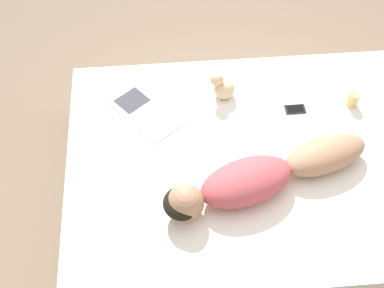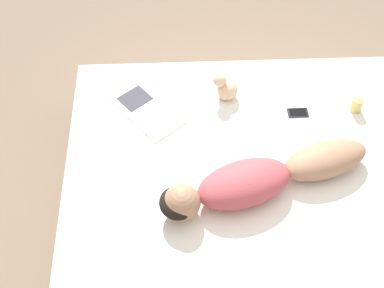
# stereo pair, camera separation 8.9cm
# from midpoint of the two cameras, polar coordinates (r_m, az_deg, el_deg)

# --- Properties ---
(ground_plane) EXTENTS (12.00, 12.00, 0.00)m
(ground_plane) POSITION_cam_midpoint_polar(r_m,az_deg,el_deg) (3.67, 5.19, -6.40)
(ground_plane) COLOR #7A6651
(bed) EXTENTS (1.77, 2.31, 0.54)m
(bed) POSITION_cam_midpoint_polar(r_m,az_deg,el_deg) (3.45, 5.50, -4.07)
(bed) COLOR beige
(bed) RESTS_ON ground_plane
(person) EXTENTS (0.60, 1.27, 0.21)m
(person) POSITION_cam_midpoint_polar(r_m,az_deg,el_deg) (3.03, 6.42, -3.54)
(person) COLOR #A37556
(person) RESTS_ON bed
(open_magazine) EXTENTS (0.56, 0.52, 0.01)m
(open_magazine) POSITION_cam_midpoint_polar(r_m,az_deg,el_deg) (3.46, -5.87, 3.53)
(open_magazine) COLOR silver
(open_magazine) RESTS_ON bed
(coffee_mug) EXTENTS (0.10, 0.07, 0.10)m
(coffee_mug) POSITION_cam_midpoint_polar(r_m,az_deg,el_deg) (3.58, 16.13, 4.64)
(coffee_mug) COLOR tan
(coffee_mug) RESTS_ON bed
(cell_phone) EXTENTS (0.08, 0.13, 0.01)m
(cell_phone) POSITION_cam_midpoint_polar(r_m,az_deg,el_deg) (3.50, 10.23, 3.67)
(cell_phone) COLOR black
(cell_phone) RESTS_ON bed
(plush_toy) EXTENTS (0.15, 0.16, 0.20)m
(plush_toy) POSITION_cam_midpoint_polar(r_m,az_deg,el_deg) (3.48, 2.55, 6.12)
(plush_toy) COLOR #D1B289
(plush_toy) RESTS_ON bed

